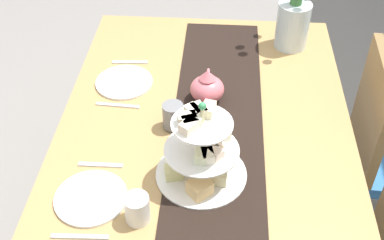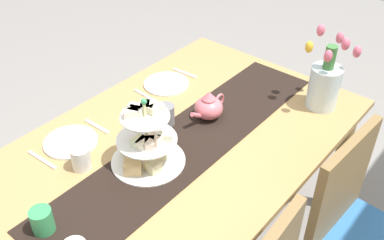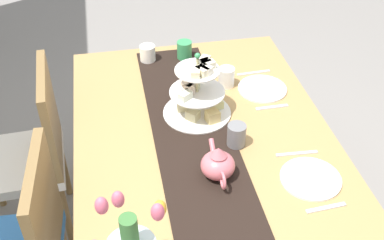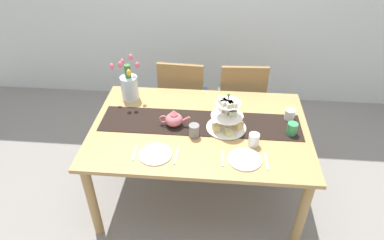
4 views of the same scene
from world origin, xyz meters
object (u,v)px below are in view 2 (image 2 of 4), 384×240
Objects in this scene: dining_table at (181,154)px; teapot at (209,107)px; tiered_cake_stand at (146,142)px; dinner_plate_left at (166,84)px; dinner_plate_right at (71,142)px; chair_left at (359,231)px; fork_left at (185,73)px; tulip_vase at (325,82)px; knife_left at (146,96)px; mug_orange at (42,221)px; mug_grey at (166,115)px; mug_white_text at (81,158)px; fork_right at (97,126)px; knife_right at (42,160)px.

teapot is at bearing 180.00° from dining_table.
tiered_cake_stand is (0.20, -0.00, 0.19)m from dining_table.
dinner_plate_left is at bearing -129.62° from dining_table.
dining_table is 0.48m from dinner_plate_right.
fork_left is (-0.21, -1.10, 0.22)m from chair_left.
knife_left is (0.48, -0.69, -0.13)m from tulip_vase.
dining_table is 5.39× the size of tiered_cake_stand.
tiered_cake_stand is 1.28× the size of teapot.
teapot is 2.51× the size of mug_orange.
teapot reaches higher than dining_table.
chair_left is 0.94m from mug_grey.
fork_left is at bearing -168.92° from mug_white_text.
mug_white_text is at bearing -24.73° from dining_table.
mug_grey reaches higher than dinner_plate_left.
teapot is at bearing 137.81° from fork_right.
mug_grey is at bearing 147.91° from dinner_plate_right.
fork_left is (-0.43, -0.34, 0.09)m from dining_table.
dinner_plate_left is (-0.48, -0.34, -0.10)m from tiered_cake_stand.
teapot is 1.59× the size of fork_right.
teapot is 0.75m from knife_right.
tulip_vase is 2.56× the size of fork_left.
tulip_vase is (-0.82, 0.35, 0.03)m from tiered_cake_stand.
fork_right is (0.18, -0.34, 0.09)m from dining_table.
teapot reaches higher than mug_white_text.
tulip_vase reaches higher than dining_table.
fork_right is at bearing 180.00° from knife_right.
tiered_cake_stand reaches higher than fork_right.
knife_left is (0.14, 0.00, -0.00)m from dinner_plate_left.
knife_right is (0.61, 0.00, 0.00)m from knife_left.
fork_right is (0.46, 0.00, -0.00)m from dinner_plate_left.
tiered_cake_stand is 0.60m from dinner_plate_left.
tulip_vase is 2.56× the size of fork_right.
dinner_plate_left is 0.75m from knife_right.
dinner_plate_left is (0.33, -0.69, -0.13)m from tulip_vase.
teapot is (-0.40, 0.00, -0.05)m from tiered_cake_stand.
dining_table is 17.25× the size of mug_grey.
mug_orange is at bearing -3.36° from tiered_cake_stand.
teapot is 0.35m from knife_left.
tiered_cake_stand is at bearing -61.42° from chair_left.
mug_orange reaches higher than dinner_plate_left.
mug_orange is at bearing 20.91° from knife_left.
dinner_plate_left is 0.34m from mug_grey.
fork_left is at bearing 180.00° from fork_right.
tiered_cake_stand is at bearing 85.95° from fork_right.
fork_right is (0.79, -0.69, -0.13)m from tulip_vase.
dining_table is 0.45m from dinner_plate_left.
mug_grey is (-0.21, 0.22, 0.05)m from fork_right.
dining_table is at bearing 144.06° from knife_right.
fork_left is at bearing -124.11° from teapot.
fork_left is 1.58× the size of mug_orange.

